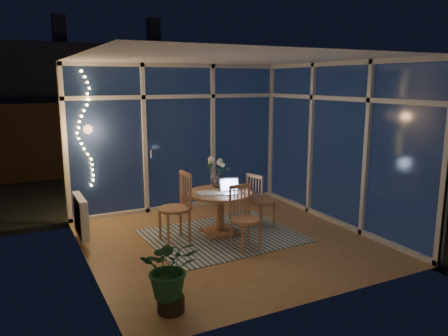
# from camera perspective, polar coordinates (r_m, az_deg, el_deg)

# --- Properties ---
(floor) EXTENTS (4.00, 4.00, 0.00)m
(floor) POSITION_cam_1_polar(r_m,az_deg,el_deg) (6.48, 0.73, -9.47)
(floor) COLOR #9A6943
(floor) RESTS_ON ground
(ceiling) EXTENTS (4.00, 4.00, 0.00)m
(ceiling) POSITION_cam_1_polar(r_m,az_deg,el_deg) (6.07, 0.79, 14.16)
(ceiling) COLOR white
(ceiling) RESTS_ON wall_back
(wall_back) EXTENTS (4.00, 0.04, 2.60)m
(wall_back) POSITION_cam_1_polar(r_m,az_deg,el_deg) (7.95, -5.94, 4.03)
(wall_back) COLOR beige
(wall_back) RESTS_ON floor
(wall_front) EXTENTS (4.00, 0.04, 2.60)m
(wall_front) POSITION_cam_1_polar(r_m,az_deg,el_deg) (4.50, 12.63, -1.78)
(wall_front) COLOR beige
(wall_front) RESTS_ON floor
(wall_left) EXTENTS (0.04, 4.00, 2.60)m
(wall_left) POSITION_cam_1_polar(r_m,az_deg,el_deg) (5.52, -17.98, 0.34)
(wall_left) COLOR beige
(wall_left) RESTS_ON floor
(wall_right) EXTENTS (0.04, 4.00, 2.60)m
(wall_right) POSITION_cam_1_polar(r_m,az_deg,el_deg) (7.27, 14.89, 3.04)
(wall_right) COLOR beige
(wall_right) RESTS_ON floor
(window_wall_back) EXTENTS (4.00, 0.10, 2.60)m
(window_wall_back) POSITION_cam_1_polar(r_m,az_deg,el_deg) (7.91, -5.84, 3.99)
(window_wall_back) COLOR silver
(window_wall_back) RESTS_ON floor
(window_wall_right) EXTENTS (0.10, 4.00, 2.60)m
(window_wall_right) POSITION_cam_1_polar(r_m,az_deg,el_deg) (7.25, 14.65, 3.02)
(window_wall_right) COLOR silver
(window_wall_right) RESTS_ON floor
(radiator) EXTENTS (0.10, 0.70, 0.58)m
(radiator) POSITION_cam_1_polar(r_m,az_deg,el_deg) (6.61, -18.24, -5.97)
(radiator) COLOR white
(radiator) RESTS_ON wall_left
(fairy_lights) EXTENTS (0.24, 0.10, 1.85)m
(fairy_lights) POSITION_cam_1_polar(r_m,az_deg,el_deg) (7.38, -17.72, 4.76)
(fairy_lights) COLOR #F7C563
(fairy_lights) RESTS_ON window_wall_back
(garden_patio) EXTENTS (12.00, 6.00, 0.10)m
(garden_patio) POSITION_cam_1_polar(r_m,az_deg,el_deg) (11.14, -8.92, -1.07)
(garden_patio) COLOR black
(garden_patio) RESTS_ON ground
(garden_fence) EXTENTS (11.00, 0.08, 1.80)m
(garden_fence) POSITION_cam_1_polar(r_m,az_deg,el_deg) (11.31, -12.27, 3.94)
(garden_fence) COLOR #362413
(garden_fence) RESTS_ON ground
(neighbour_roof) EXTENTS (7.00, 3.00, 2.20)m
(neighbour_roof) POSITION_cam_1_polar(r_m,az_deg,el_deg) (14.21, -14.44, 10.54)
(neighbour_roof) COLOR #363B41
(neighbour_roof) RESTS_ON ground
(garden_shrubs) EXTENTS (0.90, 0.90, 0.90)m
(garden_shrubs) POSITION_cam_1_polar(r_m,az_deg,el_deg) (9.18, -13.64, -0.64)
(garden_shrubs) COLOR black
(garden_shrubs) RESTS_ON ground
(rug) EXTENTS (2.24, 1.83, 0.01)m
(rug) POSITION_cam_1_polar(r_m,az_deg,el_deg) (6.65, -0.16, -8.84)
(rug) COLOR beige
(rug) RESTS_ON floor
(dining_table) EXTENTS (1.02, 1.02, 0.67)m
(dining_table) POSITION_cam_1_polar(r_m,az_deg,el_deg) (6.63, -0.55, -5.93)
(dining_table) COLOR #AD6D4E
(dining_table) RESTS_ON floor
(chair_left) EXTENTS (0.50, 0.50, 1.03)m
(chair_left) POSITION_cam_1_polar(r_m,az_deg,el_deg) (6.33, -6.54, -5.12)
(chair_left) COLOR #AD6D4E
(chair_left) RESTS_ON floor
(chair_right) EXTENTS (0.52, 0.52, 0.91)m
(chair_right) POSITION_cam_1_polar(r_m,az_deg,el_deg) (6.92, 4.89, -4.21)
(chair_right) COLOR #AD6D4E
(chair_right) RESTS_ON floor
(chair_front) EXTENTS (0.44, 0.44, 0.91)m
(chair_front) POSITION_cam_1_polar(r_m,az_deg,el_deg) (6.01, 2.86, -6.57)
(chair_front) COLOR #AD6D4E
(chair_front) RESTS_ON floor
(laptop) EXTENTS (0.34, 0.30, 0.23)m
(laptop) POSITION_cam_1_polar(r_m,az_deg,el_deg) (6.44, 1.06, -2.34)
(laptop) COLOR #B4B5B9
(laptop) RESTS_ON dining_table
(flower_vase) EXTENTS (0.21, 0.21, 0.21)m
(flower_vase) POSITION_cam_1_polar(r_m,az_deg,el_deg) (6.82, -0.83, -1.64)
(flower_vase) COLOR silver
(flower_vase) RESTS_ON dining_table
(bowl) EXTENTS (0.16, 0.16, 0.04)m
(bowl) POSITION_cam_1_polar(r_m,az_deg,el_deg) (6.78, 1.97, -2.46)
(bowl) COLOR silver
(bowl) RESTS_ON dining_table
(newspapers) EXTENTS (0.41, 0.33, 0.02)m
(newspapers) POSITION_cam_1_polar(r_m,az_deg,el_deg) (6.43, -1.58, -3.31)
(newspapers) COLOR silver
(newspapers) RESTS_ON dining_table
(phone) EXTENTS (0.13, 0.08, 0.01)m
(phone) POSITION_cam_1_polar(r_m,az_deg,el_deg) (6.44, -0.38, -3.34)
(phone) COLOR black
(phone) RESTS_ON dining_table
(potted_plant) EXTENTS (0.66, 0.61, 0.76)m
(potted_plant) POSITION_cam_1_polar(r_m,az_deg,el_deg) (4.52, -7.04, -13.89)
(potted_plant) COLOR #1B4D25
(potted_plant) RESTS_ON floor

